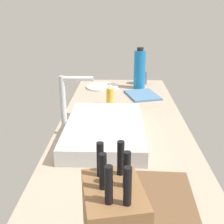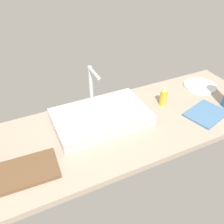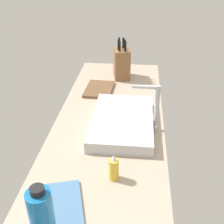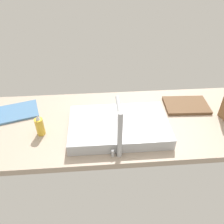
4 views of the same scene
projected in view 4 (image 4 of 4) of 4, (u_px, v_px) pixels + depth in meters
The scene contains 6 objects.
countertop_slab at pixel (115, 124), 129.64cm from camera, with size 191.32×60.00×3.50cm, color tan.
sink_basin at pixel (119, 126), 120.77cm from camera, with size 51.44×32.19×6.15cm, color #B7BABF.
faucet at pixel (120, 129), 100.82cm from camera, with size 5.50×14.09×25.64cm.
cutting_board at pixel (186, 105), 139.40cm from camera, with size 25.82×17.70×1.80cm, color brown.
soap_bottle at pixel (40, 126), 117.57cm from camera, with size 4.29×4.29×12.45cm.
dish_towel at pixel (18, 112), 134.62cm from camera, with size 22.54×17.19×1.20cm, color teal.
Camera 4 is at (9.18, 98.03, 86.36)cm, focal length 36.92 mm.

